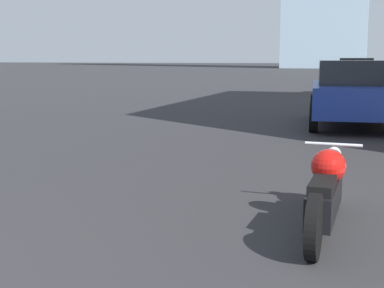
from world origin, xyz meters
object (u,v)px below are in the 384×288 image
object	(u,v)px
parked_car_red	(360,71)
parked_car_black	(362,69)
parked_car_blue	(351,93)
motorcycle	(325,191)
parked_car_yellow	(356,77)

from	to	relation	value
parked_car_red	parked_car_black	distance (m)	10.48
parked_car_red	parked_car_black	size ratio (longest dim) A/B	1.13
parked_car_blue	parked_car_black	xyz separation A→B (m)	(-0.26, 34.78, -0.07)
motorcycle	parked_car_red	xyz separation A→B (m)	(-0.32, 32.95, 0.49)
parked_car_yellow	parked_car_blue	bearing A→B (deg)	-90.67
motorcycle	parked_car_yellow	distance (m)	21.02
motorcycle	parked_car_black	bearing A→B (deg)	91.79
parked_car_yellow	parked_car_red	world-z (taller)	parked_car_red
parked_car_blue	parked_car_black	distance (m)	34.78
parked_car_blue	parked_car_red	bearing A→B (deg)	85.05
parked_car_blue	motorcycle	bearing A→B (deg)	-95.11
parked_car_red	parked_car_black	bearing A→B (deg)	84.23
motorcycle	parked_car_blue	world-z (taller)	parked_car_blue
parked_car_red	parked_car_black	world-z (taller)	parked_car_red
parked_car_black	motorcycle	bearing A→B (deg)	-86.56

